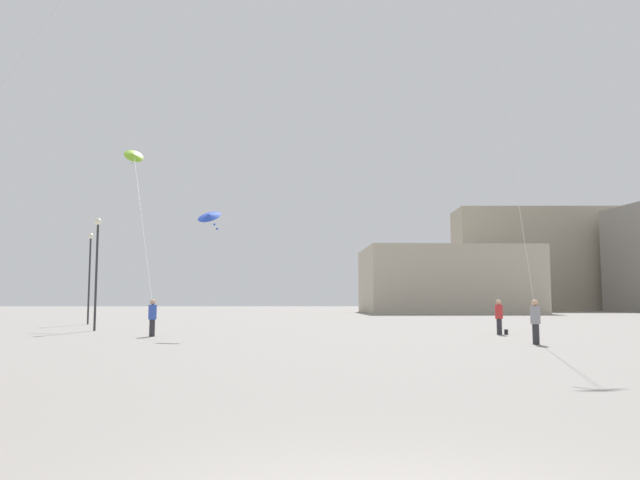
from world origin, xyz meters
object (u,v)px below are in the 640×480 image
(lamppost_west, at_px, (97,257))
(building_left_hall, at_px, (445,281))
(kite_cobalt_diamond, at_px, (209,216))
(person_in_grey, at_px, (535,320))
(person_in_blue, at_px, (152,316))
(kite_lime_diamond, at_px, (134,156))
(handbag_beside_flyer, at_px, (506,332))
(lamppost_east, at_px, (90,265))
(building_centre_hall, at_px, (540,260))
(person_in_red, at_px, (499,315))

(lamppost_west, bearing_deg, building_left_hall, 57.43)
(kite_cobalt_diamond, xyz_separation_m, lamppost_west, (-6.66, 4.86, -1.54))
(person_in_grey, relative_size, lamppost_west, 0.27)
(person_in_blue, distance_m, kite_lime_diamond, 16.12)
(kite_lime_diamond, distance_m, lamppost_west, 9.76)
(building_left_hall, height_order, handbag_beside_flyer, building_left_hall)
(person_in_grey, distance_m, building_left_hall, 56.14)
(lamppost_east, distance_m, handbag_beside_flyer, 27.19)
(person_in_grey, bearing_deg, building_centre_hall, 28.58)
(person_in_blue, distance_m, lamppost_west, 7.27)
(person_in_red, distance_m, lamppost_east, 26.83)
(building_centre_hall, distance_m, handbag_beside_flyer, 69.46)
(building_left_hall, bearing_deg, kite_lime_diamond, -127.04)
(building_left_hall, distance_m, lamppost_east, 48.47)
(person_in_red, distance_m, handbag_beside_flyer, 0.85)
(kite_cobalt_diamond, bearing_deg, kite_lime_diamond, 120.23)
(person_in_blue, distance_m, kite_cobalt_diamond, 5.13)
(lamppost_east, bearing_deg, kite_cobalt_diamond, -53.34)
(person_in_grey, distance_m, handbag_beside_flyer, 6.60)
(building_centre_hall, xyz_separation_m, lamppost_west, (-46.70, -60.02, -3.78))
(kite_cobalt_diamond, distance_m, lamppost_west, 8.38)
(kite_lime_diamond, bearing_deg, lamppost_west, -89.04)
(kite_lime_diamond, distance_m, building_centre_hall, 70.99)
(person_in_grey, distance_m, lamppost_west, 22.27)
(lamppost_west, bearing_deg, handbag_beside_flyer, -10.68)
(handbag_beside_flyer, bearing_deg, person_in_grey, -98.82)
(person_in_grey, height_order, lamppost_west, lamppost_west)
(lamppost_east, xyz_separation_m, lamppost_west, (3.36, -8.60, -0.06))
(kite_cobalt_diamond, relative_size, building_centre_hall, 0.18)
(person_in_grey, bearing_deg, lamppost_east, 100.06)
(building_left_hall, xyz_separation_m, building_centre_hall, (18.00, 15.08, 3.64))
(person_in_red, relative_size, kite_lime_diamond, 0.13)
(kite_lime_diamond, xyz_separation_m, building_left_hall, (28.82, 38.18, -6.90))
(person_in_blue, distance_m, person_in_grey, 16.12)
(person_in_grey, relative_size, building_left_hall, 0.08)
(kite_cobalt_diamond, relative_size, lamppost_west, 0.76)
(kite_lime_diamond, height_order, kite_cobalt_diamond, kite_lime_diamond)
(building_left_hall, distance_m, handbag_beside_flyer, 49.65)
(building_centre_hall, height_order, handbag_beside_flyer, building_centre_hall)
(person_in_red, relative_size, lamppost_east, 0.27)
(person_in_blue, height_order, kite_lime_diamond, kite_lime_diamond)
(person_in_blue, height_order, person_in_grey, person_in_blue)
(building_centre_hall, relative_size, lamppost_west, 4.31)
(kite_cobalt_diamond, distance_m, building_left_hall, 54.48)
(person_in_red, bearing_deg, building_centre_hall, -7.97)
(person_in_grey, distance_m, building_centre_hall, 75.75)
(person_in_grey, xyz_separation_m, building_left_hall, (9.21, 55.29, 3.14))
(person_in_grey, relative_size, kite_lime_diamond, 0.13)
(lamppost_east, bearing_deg, lamppost_west, -68.66)
(kite_lime_diamond, height_order, lamppost_west, kite_lime_diamond)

